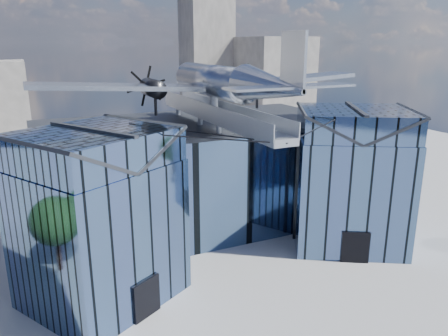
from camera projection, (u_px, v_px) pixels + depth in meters
name	position (u px, v px, depth m)	size (l,w,h in m)	color
ground_plane	(234.00, 259.00, 35.47)	(120.00, 120.00, 0.00)	gray
museum	(206.00, 175.00, 39.00)	(32.88, 24.50, 17.60)	#435D89
bg_towers	(116.00, 83.00, 77.27)	(77.00, 24.50, 26.00)	gray
tree_side_e	(360.00, 152.00, 53.22)	(5.18, 5.18, 6.11)	#311C13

